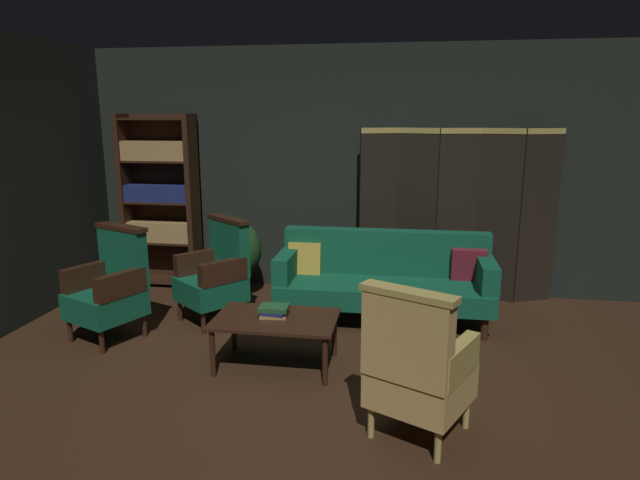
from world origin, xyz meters
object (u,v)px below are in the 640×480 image
velvet_couch (384,276)px  potted_plant (235,253)px  armchair_wing_left (110,287)px  book_navy_cloth (274,312)px  book_green_cloth (274,308)px  armchair_wing_right (216,273)px  bookshelf (160,198)px  coffee_table (276,323)px  book_tan_leather (274,315)px  armchair_gilt_accent (417,367)px  folding_screen (457,212)px

velvet_couch → potted_plant: 1.75m
armchair_wing_left → book_navy_cloth: bearing=-11.0°
armchair_wing_left → book_green_cloth: bearing=-11.0°
armchair_wing_right → potted_plant: armchair_wing_right is taller
book_green_cloth → bookshelf: bearing=133.7°
armchair_wing_right → potted_plant: 0.74m
coffee_table → book_green_cloth: book_green_cloth is taller
armchair_wing_right → potted_plant: (-0.04, 0.74, 0.02)m
bookshelf → book_green_cloth: bearing=-46.3°
velvet_couch → book_tan_leather: 1.47m
coffee_table → armchair_wing_left: 1.69m
potted_plant → book_tan_leather: bearing=-62.5°
bookshelf → book_navy_cloth: bookshelf is taller
velvet_couch → armchair_wing_right: 1.69m
book_navy_cloth → book_green_cloth: (0.00, 0.00, 0.03)m
velvet_couch → armchair_wing_right: armchair_wing_right is taller
armchair_wing_left → potted_plant: 1.53m
coffee_table → potted_plant: 1.89m
book_navy_cloth → velvet_couch: bearing=54.8°
velvet_couch → book_navy_cloth: size_ratio=11.40×
armchair_wing_right → armchair_gilt_accent: bearing=-42.5°
coffee_table → armchair_wing_left: bearing=168.0°
bookshelf → potted_plant: (1.00, -0.30, -0.56)m
velvet_couch → book_tan_leather: bearing=-125.2°
folding_screen → armchair_gilt_accent: 2.99m
velvet_couch → armchair_gilt_accent: size_ratio=2.04×
book_green_cloth → potted_plant: bearing=117.5°
book_green_cloth → folding_screen: bearing=51.5°
folding_screen → book_tan_leather: (-1.60, -2.01, -0.55)m
folding_screen → armchair_wing_left: bearing=-152.3°
bookshelf → book_tan_leather: bearing=-46.3°
book_navy_cloth → armchair_wing_right: bearing=132.3°
bookshelf → potted_plant: bearing=-16.9°
coffee_table → armchair_wing_left: armchair_wing_left is taller
armchair_gilt_accent → armchair_wing_right: 2.66m
armchair_wing_left → folding_screen: bearing=27.7°
armchair_wing_right → bookshelf: bearing=134.9°
folding_screen → book_green_cloth: bearing=-128.5°
armchair_gilt_accent → book_green_cloth: bearing=141.7°
armchair_wing_left → potted_plant: (0.77, 1.32, 0.02)m
armchair_gilt_accent → armchair_wing_left: 3.03m
book_navy_cloth → book_green_cloth: book_green_cloth is taller
book_tan_leather → book_navy_cloth: 0.03m
folding_screen → coffee_table: bearing=-127.6°
bookshelf → book_tan_leather: 2.76m
armchair_wing_right → book_tan_leather: (0.81, -0.89, -0.06)m
book_tan_leather → book_navy_cloth: book_navy_cloth is taller
bookshelf → book_green_cloth: 2.75m
book_tan_leather → book_green_cloth: bearing=0.0°
folding_screen → velvet_couch: bearing=-132.9°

